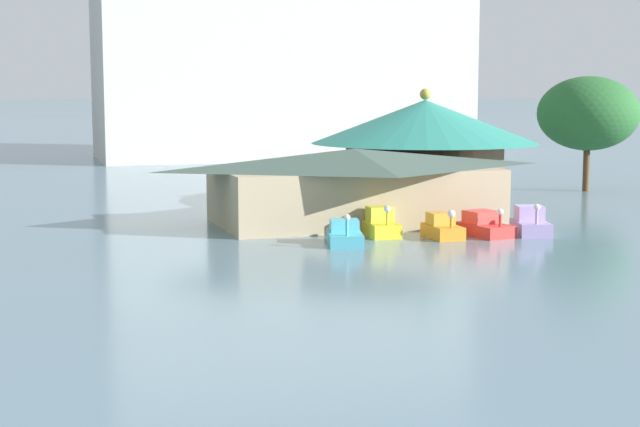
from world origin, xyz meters
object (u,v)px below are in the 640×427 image
at_px(pedal_boat_yellow, 381,225).
at_px(pedal_boat_lavender, 530,223).
at_px(green_roof_pavilion, 425,142).
at_px(background_building_block, 282,26).
at_px(pedal_boat_red, 484,226).
at_px(pedal_boat_cyan, 345,235).
at_px(pedal_boat_orange, 442,228).
at_px(shoreline_tree_right, 588,114).
at_px(boathouse, 354,184).

distance_m(pedal_boat_yellow, pedal_boat_lavender, 7.41).
height_order(green_roof_pavilion, background_building_block, background_building_block).
relative_size(pedal_boat_red, background_building_block, 0.08).
bearing_deg(pedal_boat_cyan, green_roof_pavilion, 158.62).
xyz_separation_m(pedal_boat_cyan, background_building_block, (13.01, 58.41, 13.44)).
distance_m(pedal_boat_orange, pedal_boat_red, 2.24).
xyz_separation_m(pedal_boat_cyan, pedal_boat_yellow, (2.46, 1.76, 0.13)).
distance_m(pedal_boat_cyan, pedal_boat_orange, 5.11).
distance_m(green_roof_pavilion, shoreline_tree_right, 14.33).
bearing_deg(pedal_boat_yellow, pedal_boat_cyan, -50.71).
height_order(pedal_boat_cyan, green_roof_pavilion, green_roof_pavilion).
bearing_deg(pedal_boat_red, pedal_boat_lavender, 69.79).
height_order(pedal_boat_red, background_building_block, background_building_block).
xyz_separation_m(pedal_boat_cyan, green_roof_pavilion, (10.11, 14.05, 3.38)).
bearing_deg(pedal_boat_red, pedal_boat_cyan, -98.11).
xyz_separation_m(boathouse, background_building_block, (10.19, 51.71, 11.80)).
distance_m(pedal_boat_red, shoreline_tree_right, 24.25).
xyz_separation_m(pedal_boat_lavender, boathouse, (-6.86, 6.62, 1.52)).
height_order(pedal_boat_orange, pedal_boat_lavender, pedal_boat_lavender).
distance_m(green_roof_pavilion, background_building_block, 45.58).
xyz_separation_m(pedal_boat_red, background_building_block, (5.68, 57.97, 13.41)).
relative_size(pedal_boat_yellow, pedal_boat_red, 0.79).
relative_size(pedal_boat_red, boathouse, 0.20).
relative_size(pedal_boat_orange, boathouse, 0.16).
xyz_separation_m(boathouse, shoreline_tree_right, (21.15, 10.67, 3.38)).
height_order(pedal_boat_yellow, pedal_boat_red, pedal_boat_yellow).
bearing_deg(green_roof_pavilion, pedal_boat_red, -101.57).
distance_m(pedal_boat_orange, green_roof_pavilion, 14.92).
bearing_deg(pedal_boat_cyan, boathouse, 171.60).
bearing_deg(green_roof_pavilion, pedal_boat_cyan, -125.75).
distance_m(pedal_boat_orange, pedal_boat_lavender, 4.59).
xyz_separation_m(pedal_boat_orange, background_building_block, (7.91, 58.01, 13.39)).
height_order(pedal_boat_red, pedal_boat_lavender, pedal_boat_lavender).
distance_m(pedal_boat_yellow, shoreline_tree_right, 27.01).
relative_size(pedal_boat_lavender, shoreline_tree_right, 0.36).
height_order(pedal_boat_yellow, boathouse, boathouse).
height_order(pedal_boat_cyan, pedal_boat_orange, pedal_boat_cyan).
bearing_deg(pedal_boat_cyan, pedal_boat_orange, 108.84).
height_order(pedal_boat_red, green_roof_pavilion, green_roof_pavilion).
distance_m(pedal_boat_orange, boathouse, 6.89).
height_order(shoreline_tree_right, background_building_block, background_building_block).
xyz_separation_m(pedal_boat_yellow, pedal_boat_lavender, (7.21, -1.67, -0.02)).
bearing_deg(pedal_boat_red, boathouse, -155.76).
height_order(pedal_boat_cyan, pedal_boat_lavender, pedal_boat_lavender).
height_order(boathouse, background_building_block, background_building_block).
bearing_deg(pedal_boat_yellow, shoreline_tree_right, 129.69).
bearing_deg(pedal_boat_orange, pedal_boat_yellow, -115.84).
distance_m(pedal_boat_orange, shoreline_tree_right, 25.86).
relative_size(pedal_boat_yellow, boathouse, 0.16).
distance_m(pedal_boat_yellow, pedal_boat_orange, 2.96).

